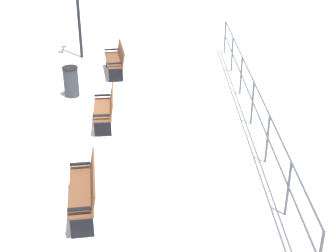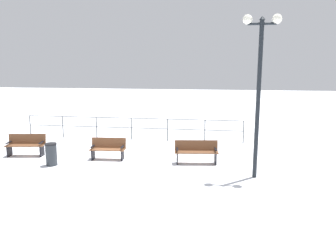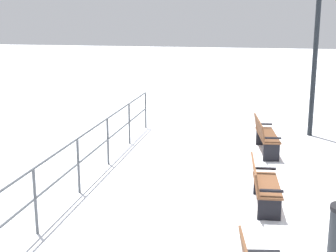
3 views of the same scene
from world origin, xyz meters
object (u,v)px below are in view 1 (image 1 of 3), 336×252
at_px(bench_second, 106,109).
at_px(trash_bin, 71,81).
at_px(bench_third, 85,189).
at_px(bench_nearest, 116,59).

xyz_separation_m(bench_second, trash_bin, (1.14, -1.85, -0.01)).
distance_m(bench_third, trash_bin, 5.53).
xyz_separation_m(bench_second, bench_third, (0.02, 3.57, 0.04)).
bearing_deg(bench_third, trash_bin, -85.92).
distance_m(bench_second, trash_bin, 2.17).
bearing_deg(trash_bin, bench_third, 101.66).
xyz_separation_m(bench_third, trash_bin, (1.12, -5.41, -0.05)).
distance_m(bench_nearest, bench_third, 7.15).
height_order(bench_nearest, bench_second, bench_nearest).
distance_m(bench_nearest, trash_bin, 2.07).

